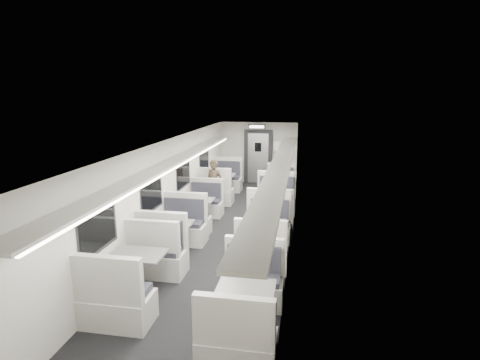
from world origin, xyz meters
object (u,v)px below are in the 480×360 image
at_px(booth_left_b, 198,211).
at_px(booth_right_a, 279,189).
at_px(passenger, 214,185).
at_px(booth_left_c, 171,239).
at_px(booth_right_c, 266,238).
at_px(vestibule_door, 258,157).
at_px(booth_right_d, 246,308).
at_px(booth_right_b, 273,208).
at_px(exit_sign, 257,127).
at_px(booth_left_d, 139,274).
at_px(booth_left_a, 221,185).

relative_size(booth_left_b, booth_right_a, 1.01).
bearing_deg(passenger, booth_left_c, -73.43).
bearing_deg(booth_right_c, vestibule_door, 98.54).
relative_size(booth_left_b, booth_left_c, 0.91).
bearing_deg(booth_right_d, booth_right_b, 90.00).
relative_size(booth_right_d, passenger, 1.34).
bearing_deg(exit_sign, booth_left_d, -96.86).
relative_size(booth_right_b, booth_right_d, 1.11).
bearing_deg(booth_right_d, booth_left_d, 161.49).
bearing_deg(vestibule_door, passenger, -103.64).
xyz_separation_m(booth_right_b, booth_right_d, (0.00, -4.88, -0.04)).
bearing_deg(exit_sign, booth_left_c, -98.53).
xyz_separation_m(booth_right_a, booth_right_b, (0.00, -2.32, 0.05)).
height_order(booth_right_a, booth_right_d, booth_right_d).
xyz_separation_m(booth_right_c, passenger, (-1.89, 2.98, 0.40)).
bearing_deg(booth_right_b, booth_right_a, 90.00).
relative_size(booth_right_b, exit_sign, 3.73).
bearing_deg(booth_right_a, booth_left_d, -107.02).
height_order(booth_left_a, booth_left_c, booth_left_a).
bearing_deg(booth_right_d, vestibule_door, 96.03).
bearing_deg(vestibule_door, booth_right_b, -77.71).
xyz_separation_m(booth_left_a, booth_right_b, (2.00, -2.38, 0.01)).
bearing_deg(booth_right_d, booth_left_c, 130.85).
height_order(passenger, exit_sign, exit_sign).
xyz_separation_m(booth_left_d, vestibule_door, (1.00, 8.80, 0.63)).
height_order(booth_left_d, exit_sign, exit_sign).
relative_size(booth_right_a, booth_right_c, 0.96).
relative_size(booth_left_b, booth_right_d, 0.98).
distance_m(booth_left_a, vestibule_door, 2.51).
relative_size(booth_right_a, exit_sign, 3.24).
bearing_deg(booth_right_a, booth_right_b, -90.00).
relative_size(booth_left_c, passenger, 1.43).
height_order(booth_left_c, booth_left_d, booth_left_d).
bearing_deg(booth_left_d, booth_left_c, 90.00).
height_order(booth_right_c, exit_sign, exit_sign).
bearing_deg(booth_right_a, passenger, -143.28).
distance_m(booth_left_b, booth_right_d, 4.86).
xyz_separation_m(booth_left_d, booth_right_d, (2.00, -0.67, -0.03)).
bearing_deg(booth_left_c, booth_right_b, 52.09).
height_order(booth_left_b, booth_left_c, booth_left_c).
distance_m(booth_right_b, exit_sign, 4.62).
relative_size(booth_right_c, booth_right_d, 1.01).
height_order(booth_left_b, exit_sign, exit_sign).
distance_m(booth_left_b, passenger, 1.43).
height_order(passenger, vestibule_door, vestibule_door).
xyz_separation_m(booth_right_a, exit_sign, (-1.00, 1.78, 1.92)).
bearing_deg(passenger, booth_left_b, -76.16).
bearing_deg(exit_sign, booth_right_d, -83.65).
distance_m(booth_right_c, exit_sign, 6.53).
xyz_separation_m(booth_left_d, passenger, (0.11, 5.12, 0.37)).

